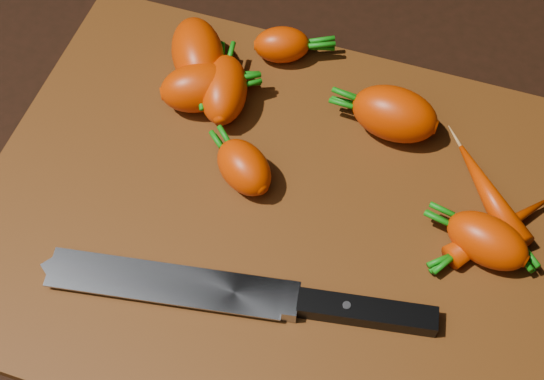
% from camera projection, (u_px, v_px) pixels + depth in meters
% --- Properties ---
extents(ground, '(2.00, 2.00, 0.01)m').
position_uv_depth(ground, '(268.00, 220.00, 0.67)').
color(ground, black).
extents(cutting_board, '(0.50, 0.40, 0.01)m').
position_uv_depth(cutting_board, '(268.00, 214.00, 0.66)').
color(cutting_board, '#5B2E0D').
rests_on(cutting_board, ground).
extents(carrot_0, '(0.09, 0.08, 0.05)m').
position_uv_depth(carrot_0, '(199.00, 88.00, 0.70)').
color(carrot_0, '#D53400').
rests_on(carrot_0, cutting_board).
extents(carrot_1, '(0.07, 0.07, 0.04)m').
position_uv_depth(carrot_1, '(244.00, 167.00, 0.65)').
color(carrot_1, '#D53400').
rests_on(carrot_1, cutting_board).
extents(carrot_2, '(0.09, 0.10, 0.05)m').
position_uv_depth(carrot_2, '(198.00, 54.00, 0.72)').
color(carrot_2, '#D53400').
rests_on(carrot_2, cutting_board).
extents(carrot_3, '(0.06, 0.08, 0.04)m').
position_uv_depth(carrot_3, '(224.00, 89.00, 0.70)').
color(carrot_3, '#D53400').
rests_on(carrot_3, cutting_board).
extents(carrot_4, '(0.08, 0.05, 0.05)m').
position_uv_depth(carrot_4, '(395.00, 114.00, 0.68)').
color(carrot_4, '#D53400').
rests_on(carrot_4, cutting_board).
extents(carrot_5, '(0.06, 0.05, 0.04)m').
position_uv_depth(carrot_5, '(282.00, 45.00, 0.73)').
color(carrot_5, '#D53400').
rests_on(carrot_5, cutting_board).
extents(carrot_6, '(0.08, 0.06, 0.04)m').
position_uv_depth(carrot_6, '(487.00, 241.00, 0.62)').
color(carrot_6, '#D53400').
rests_on(carrot_6, cutting_board).
extents(carrot_7, '(0.08, 0.09, 0.02)m').
position_uv_depth(carrot_7, '(499.00, 229.00, 0.63)').
color(carrot_7, '#D53400').
rests_on(carrot_7, cutting_board).
extents(carrot_8, '(0.09, 0.10, 0.03)m').
position_uv_depth(carrot_8, '(489.00, 194.00, 0.65)').
color(carrot_8, '#D53400').
rests_on(carrot_8, cutting_board).
extents(knife, '(0.32, 0.08, 0.02)m').
position_uv_depth(knife, '(188.00, 286.00, 0.61)').
color(knife, gray).
rests_on(knife, cutting_board).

